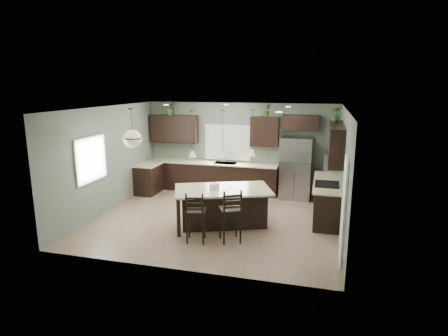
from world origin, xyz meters
TOP-DOWN VIEW (x-y plane):
  - ground at (0.00, 0.00)m, footprint 6.00×6.00m
  - pantry_door at (2.98, -1.55)m, footprint 0.04×0.82m
  - window_back at (-0.40, 2.73)m, footprint 1.35×0.02m
  - window_left at (-2.98, -0.80)m, footprint 0.02×1.10m
  - left_return_cabs at (-2.70, 1.70)m, footprint 0.60×0.90m
  - left_return_countertop at (-2.68, 1.70)m, footprint 0.66×0.96m
  - back_lower_cabs at (-0.85, 2.45)m, footprint 4.20×0.60m
  - back_countertop at (-0.85, 2.43)m, footprint 4.20×0.66m
  - sink_inset at (-0.40, 2.43)m, footprint 0.70×0.45m
  - faucet at (-0.40, 2.40)m, footprint 0.02×0.02m
  - back_upper_left at (-2.15, 2.58)m, footprint 1.55×0.34m
  - back_upper_right at (0.80, 2.58)m, footprint 0.85×0.34m
  - fridge_header at (1.85, 2.58)m, footprint 1.05×0.34m
  - right_lower_cabs at (2.70, 0.87)m, footprint 0.60×2.35m
  - right_countertop at (2.68, 0.87)m, footprint 0.66×2.35m
  - cooktop at (2.68, 0.60)m, footprint 0.58×0.75m
  - wall_oven_front at (2.40, 0.60)m, footprint 0.01×0.72m
  - right_upper_cabs at (2.83, 0.87)m, footprint 0.34×2.35m
  - microwave at (2.78, 0.60)m, footprint 0.40×0.75m
  - refrigerator at (1.79, 2.35)m, footprint 0.90×0.74m
  - kitchen_island at (0.28, -0.40)m, footprint 2.56×2.02m
  - serving_dish at (0.09, -0.47)m, footprint 0.24×0.24m
  - bar_stool_left at (-0.04, -1.45)m, footprint 0.50×0.50m
  - bar_stool_center at (0.68, -1.25)m, footprint 0.60×0.60m
  - pendant_left at (-0.37, -0.65)m, footprint 0.17×0.17m
  - pendant_center at (0.28, -0.40)m, footprint 0.17×0.17m
  - pendant_right at (0.93, -0.14)m, footprint 0.17×0.17m
  - chandelier at (-1.99, -0.47)m, footprint 0.48×0.48m
  - plant_back_left at (-2.25, 2.55)m, footprint 0.50×0.47m
  - plant_back_right at (0.86, 2.55)m, footprint 0.26×0.24m
  - plant_right_wall at (2.80, 1.39)m, footprint 0.27×0.27m
  - room_shell at (0.00, 0.00)m, footprint 6.00×6.00m

SIDE VIEW (x-z plane):
  - ground at x=0.00m, z-range 0.00..0.00m
  - left_return_cabs at x=-2.70m, z-range 0.00..0.90m
  - back_lower_cabs at x=-0.85m, z-range 0.00..0.90m
  - right_lower_cabs at x=2.70m, z-range 0.00..0.90m
  - wall_oven_front at x=2.40m, z-range 0.15..0.75m
  - kitchen_island at x=0.28m, z-range 0.00..0.92m
  - bar_stool_left at x=-0.04m, z-range 0.00..1.14m
  - bar_stool_center at x=0.68m, z-range 0.00..1.20m
  - left_return_countertop at x=-2.68m, z-range 0.90..0.94m
  - back_countertop at x=-0.85m, z-range 0.90..0.94m
  - right_countertop at x=2.68m, z-range 0.90..0.94m
  - refrigerator at x=1.79m, z-range 0.00..1.85m
  - sink_inset at x=-0.40m, z-range 0.93..0.94m
  - cooktop at x=2.68m, z-range 0.93..0.95m
  - serving_dish at x=0.09m, z-range 0.92..1.06m
  - pantry_door at x=2.98m, z-range 0.00..2.04m
  - faucet at x=-0.40m, z-range 0.94..1.22m
  - window_back at x=-0.40m, z-range 1.05..2.05m
  - window_left at x=-2.98m, z-range 1.05..2.05m
  - microwave at x=2.78m, z-range 1.35..1.75m
  - room_shell at x=0.00m, z-range -1.30..4.70m
  - back_upper_left at x=-2.15m, z-range 1.50..2.40m
  - back_upper_right at x=0.80m, z-range 1.50..2.40m
  - right_upper_cabs at x=2.83m, z-range 1.50..2.40m
  - fridge_header at x=1.85m, z-range 2.02..2.48m
  - pendant_left at x=-0.37m, z-range 1.70..2.80m
  - pendant_center at x=0.28m, z-range 1.70..2.80m
  - pendant_right at x=0.93m, z-range 1.70..2.80m
  - chandelier at x=-1.99m, z-range 1.83..2.80m
  - plant_right_wall at x=2.80m, z-range 2.40..2.78m
  - plant_back_right at x=0.86m, z-range 2.40..2.79m
  - plant_back_left at x=-2.25m, z-range 2.40..2.87m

